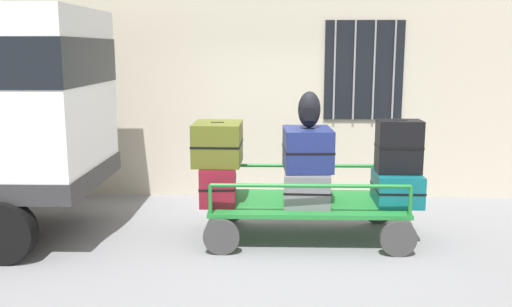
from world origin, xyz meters
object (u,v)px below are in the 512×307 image
suitcase_midleft_bottom (307,186)px  suitcase_center_bottom (397,188)px  suitcase_left_middle (218,143)px  suitcase_center_middle (399,146)px  suitcase_midleft_middle (307,149)px  backpack (309,110)px  luggage_cart (307,208)px  suitcase_left_bottom (218,182)px

suitcase_midleft_bottom → suitcase_center_bottom: bearing=-2.0°
suitcase_midleft_bottom → suitcase_center_bottom: (1.09, -0.04, -0.01)m
suitcase_left_middle → suitcase_center_middle: bearing=-0.5°
suitcase_left_middle → suitcase_midleft_middle: 1.10m
suitcase_midleft_middle → backpack: bearing=41.7°
suitcase_midleft_bottom → suitcase_left_middle: bearing=-179.6°
luggage_cart → suitcase_midleft_middle: (0.00, 0.02, 0.74)m
suitcase_left_middle → suitcase_midleft_middle: bearing=1.1°
suitcase_midleft_middle → suitcase_center_middle: suitcase_center_middle is taller
suitcase_midleft_middle → backpack: size_ratio=1.64×
suitcase_midleft_bottom → suitcase_center_middle: size_ratio=1.40×
suitcase_center_middle → backpack: bearing=177.1°
luggage_cart → suitcase_left_bottom: size_ratio=2.81×
suitcase_left_middle → suitcase_center_middle: 2.19m
suitcase_center_middle → backpack: 1.16m
suitcase_midleft_middle → backpack: (0.01, 0.01, 0.47)m
suitcase_left_bottom → suitcase_center_middle: size_ratio=1.36×
luggage_cart → backpack: bearing=63.8°
luggage_cart → suitcase_left_middle: size_ratio=3.58×
luggage_cart → suitcase_center_middle: (1.09, -0.03, 0.78)m
suitcase_midleft_middle → backpack: backpack is taller
suitcase_midleft_middle → suitcase_center_middle: 1.10m
backpack → luggage_cart: bearing=-116.2°
suitcase_midleft_middle → backpack: 0.48m
luggage_cart → suitcase_left_middle: (-1.09, -0.01, 0.80)m
suitcase_left_bottom → suitcase_left_middle: (0.00, -0.03, 0.49)m
suitcase_midleft_bottom → backpack: 0.93m
suitcase_left_middle → backpack: backpack is taller
suitcase_left_bottom → backpack: bearing=0.0°
suitcase_left_middle → suitcase_center_bottom: suitcase_left_middle is taller
suitcase_midleft_bottom → suitcase_center_middle: bearing=-1.5°
suitcase_left_bottom → suitcase_midleft_middle: bearing=-0.7°
suitcase_left_middle → suitcase_center_middle: size_ratio=1.06×
luggage_cart → suitcase_left_bottom: 1.14m
suitcase_midleft_bottom → suitcase_midleft_middle: bearing=90.0°
suitcase_center_bottom → luggage_cart: bearing=178.2°
luggage_cart → suitcase_midleft_bottom: size_ratio=2.72×
suitcase_midleft_bottom → suitcase_center_middle: 1.20m
suitcase_midleft_bottom → backpack: backpack is taller
suitcase_left_middle → suitcase_center_bottom: (2.19, -0.03, -0.53)m
suitcase_left_bottom → suitcase_midleft_bottom: suitcase_left_bottom is taller
luggage_cart → suitcase_left_middle: bearing=-179.7°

